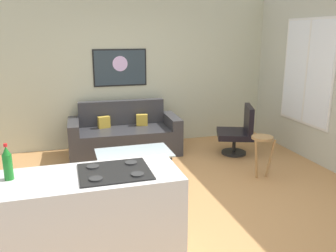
% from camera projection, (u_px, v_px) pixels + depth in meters
% --- Properties ---
extents(ground, '(6.40, 6.40, 0.04)m').
position_uv_depth(ground, '(172.00, 197.00, 4.58)').
color(ground, tan).
extents(back_wall, '(6.40, 0.05, 2.80)m').
position_uv_depth(back_wall, '(134.00, 70.00, 6.46)').
color(back_wall, beige).
rests_on(back_wall, ground).
extents(right_wall, '(0.05, 6.40, 2.80)m').
position_uv_depth(right_wall, '(335.00, 79.00, 5.21)').
color(right_wall, '#B7B9A5').
rests_on(right_wall, ground).
extents(couch, '(1.91, 0.90, 0.88)m').
position_uv_depth(couch, '(124.00, 136.00, 6.17)').
color(couch, '#323235').
rests_on(couch, ground).
extents(coffee_table, '(1.06, 0.64, 0.40)m').
position_uv_depth(coffee_table, '(134.00, 154.00, 5.04)').
color(coffee_table, silver).
rests_on(coffee_table, ground).
extents(armchair, '(0.76, 0.78, 0.86)m').
position_uv_depth(armchair, '(239.00, 131.00, 6.07)').
color(armchair, black).
rests_on(armchair, ground).
extents(bar_stool, '(0.36, 0.35, 0.61)m').
position_uv_depth(bar_stool, '(262.00, 146.00, 5.09)').
color(bar_stool, '#A57A49').
rests_on(bar_stool, ground).
extents(kitchen_counter, '(1.73, 0.66, 0.92)m').
position_uv_depth(kitchen_counter, '(81.00, 224.00, 3.04)').
color(kitchen_counter, silver).
rests_on(kitchen_counter, ground).
extents(soda_bottle, '(0.07, 0.07, 0.30)m').
position_uv_depth(soda_bottle, '(8.00, 163.00, 2.82)').
color(soda_bottle, '#1C7523').
rests_on(soda_bottle, kitchen_counter).
extents(wall_painting, '(0.97, 0.03, 0.66)m').
position_uv_depth(wall_painting, '(120.00, 68.00, 6.34)').
color(wall_painting, black).
extents(window, '(0.03, 1.24, 1.72)m').
position_uv_depth(window, '(307.00, 72.00, 5.75)').
color(window, silver).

